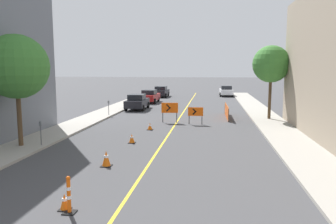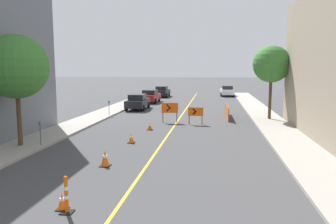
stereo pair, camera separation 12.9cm
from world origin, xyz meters
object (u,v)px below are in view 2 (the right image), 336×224
traffic_cone_fourth (131,138)px  parking_meter_far_curb (109,104)px  traffic_cone_second (62,202)px  street_tree_left_near (16,67)px  traffic_cone_third (105,158)px  parked_car_curb_near (138,102)px  parked_car_curb_mid (150,96)px  parking_meter_near_curb (40,128)px  street_tree_right_near (271,64)px  traffic_cone_fifth (150,126)px  parked_car_curb_far (162,91)px  arrow_barricade_primary (170,109)px  parked_car_opposite_side (227,91)px  arrow_barricade_secondary (196,112)px  delineator_post_front (66,197)px

traffic_cone_fourth → parking_meter_far_curb: parking_meter_far_curb is taller
traffic_cone_second → street_tree_left_near: 9.97m
traffic_cone_third → parked_car_curb_near: bearing=99.1°
parked_car_curb_mid → parking_meter_near_curb: size_ratio=3.34×
parked_car_curb_near → street_tree_right_near: street_tree_right_near is taller
traffic_cone_fifth → street_tree_right_near: size_ratio=0.08×
traffic_cone_third → parked_car_curb_far: parked_car_curb_far is taller
parked_car_curb_far → parking_meter_far_curb: (-1.61, -19.83, 0.24)m
arrow_barricade_primary → traffic_cone_fifth: bearing=-112.2°
parked_car_curb_near → traffic_cone_fifth: bearing=-73.2°
traffic_cone_fifth → street_tree_left_near: size_ratio=0.08×
traffic_cone_fifth → street_tree_left_near: 9.32m
parked_car_opposite_side → street_tree_left_near: bearing=-112.0°
parked_car_curb_mid → parking_meter_near_curb: (-1.45, -23.32, 0.26)m
parked_car_curb_near → parked_car_curb_mid: same height
parked_car_curb_mid → street_tree_left_near: street_tree_left_near is taller
traffic_cone_fourth → parked_car_curb_near: parked_car_curb_near is taller
arrow_barricade_primary → parking_meter_near_curb: (-5.81, -8.96, -0.05)m
traffic_cone_second → traffic_cone_fifth: bearing=89.4°
arrow_barricade_secondary → street_tree_left_near: street_tree_left_near is taller
traffic_cone_third → arrow_barricade_primary: (1.25, 11.78, 0.77)m
arrow_barricade_primary → parked_car_opposite_side: 25.79m
traffic_cone_third → arrow_barricade_secondary: size_ratio=0.53×
parked_car_curb_near → parked_car_curb_mid: bearing=89.3°
arrow_barricade_primary → parking_meter_near_curb: bearing=-128.4°
traffic_cone_fourth → street_tree_right_near: 13.88m
traffic_cone_third → parked_car_curb_near: 19.60m
arrow_barricade_primary → parked_car_curb_far: bearing=95.1°
parking_meter_near_curb → street_tree_right_near: street_tree_right_near is taller
traffic_cone_second → arrow_barricade_secondary: bearing=78.7°
traffic_cone_third → arrow_barricade_secondary: (3.30, 11.19, 0.58)m
parked_car_curb_mid → parked_car_opposite_side: same height
traffic_cone_fifth → street_tree_right_near: 11.27m
parked_car_opposite_side → street_tree_left_near: size_ratio=0.75×
traffic_cone_third → parking_meter_near_curb: size_ratio=0.53×
traffic_cone_third → parking_meter_near_curb: (-4.56, 2.81, 0.71)m
traffic_cone_third → parking_meter_far_curb: size_ratio=0.54×
traffic_cone_fifth → street_tree_right_near: bearing=31.5°
parked_car_curb_near → parked_car_curb_far: same height
parked_car_opposite_side → parking_meter_near_curb: bearing=-110.5°
traffic_cone_third → parking_meter_near_curb: bearing=148.3°
traffic_cone_fifth → arrow_barricade_secondary: size_ratio=0.37×
traffic_cone_fourth → arrow_barricade_secondary: size_ratio=0.41×
street_tree_left_near → parking_meter_far_curb: bearing=85.0°
street_tree_left_near → parked_car_curb_near: bearing=81.5°
street_tree_left_near → delineator_post_front: bearing=-50.3°
parked_car_curb_near → parking_meter_near_curb: parked_car_curb_near is taller
parked_car_curb_far → parking_meter_near_curb: 31.52m
traffic_cone_second → delineator_post_front: delineator_post_front is taller
traffic_cone_third → traffic_cone_fifth: traffic_cone_third is taller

